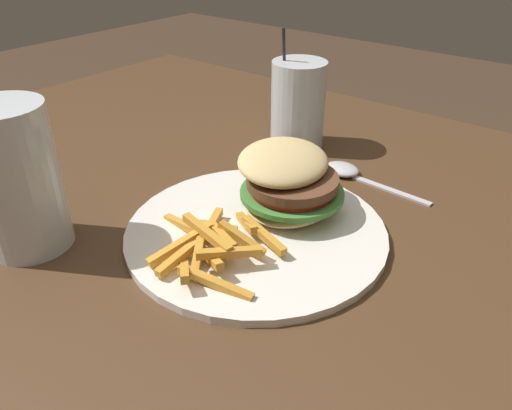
{
  "coord_description": "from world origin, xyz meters",
  "views": [
    {
      "loc": [
        -0.32,
        -0.42,
        1.07
      ],
      "look_at": [
        0.07,
        -0.11,
        0.77
      ],
      "focal_mm": 35.0,
      "sensor_mm": 36.0,
      "label": 1
    }
  ],
  "objects_px": {
    "meal_plate_near": "(271,207)",
    "juice_glass": "(298,109)",
    "beer_glass": "(17,181)",
    "spoon": "(346,171)"
  },
  "relations": [
    {
      "from": "meal_plate_near",
      "to": "juice_glass",
      "type": "distance_m",
      "value": 0.26
    },
    {
      "from": "juice_glass",
      "to": "beer_glass",
      "type": "bearing_deg",
      "value": 169.26
    },
    {
      "from": "beer_glass",
      "to": "juice_glass",
      "type": "bearing_deg",
      "value": -10.74
    },
    {
      "from": "meal_plate_near",
      "to": "juice_glass",
      "type": "height_order",
      "value": "juice_glass"
    },
    {
      "from": "beer_glass",
      "to": "juice_glass",
      "type": "distance_m",
      "value": 0.44
    },
    {
      "from": "beer_glass",
      "to": "spoon",
      "type": "distance_m",
      "value": 0.44
    },
    {
      "from": "meal_plate_near",
      "to": "juice_glass",
      "type": "bearing_deg",
      "value": 27.36
    },
    {
      "from": "meal_plate_near",
      "to": "beer_glass",
      "type": "relative_size",
      "value": 1.84
    },
    {
      "from": "juice_glass",
      "to": "spoon",
      "type": "xyz_separation_m",
      "value": [
        -0.05,
        -0.12,
        -0.06
      ]
    },
    {
      "from": "juice_glass",
      "to": "spoon",
      "type": "relative_size",
      "value": 1.12
    }
  ]
}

